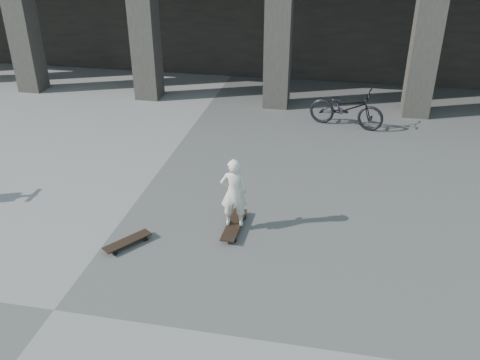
% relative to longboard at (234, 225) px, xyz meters
% --- Properties ---
extents(ground, '(90.00, 90.00, 0.00)m').
position_rel_longboard_xyz_m(ground, '(-1.91, -2.33, -0.08)').
color(ground, '#51504E').
rests_on(ground, ground).
extents(longboard, '(0.26, 0.99, 0.10)m').
position_rel_longboard_xyz_m(longboard, '(0.00, 0.00, 0.00)').
color(longboard, black).
rests_on(longboard, ground).
extents(skateboard_spare, '(0.62, 0.75, 0.09)m').
position_rel_longboard_xyz_m(skateboard_spare, '(-1.53, -0.77, -0.01)').
color(skateboard_spare, black).
rests_on(skateboard_spare, ground).
extents(child, '(0.47, 0.35, 1.16)m').
position_rel_longboard_xyz_m(child, '(-0.00, -0.00, 0.60)').
color(child, silver).
rests_on(child, longboard).
extents(bicycle, '(1.89, 1.04, 0.94)m').
position_rel_longboard_xyz_m(bicycle, '(1.71, 4.97, 0.39)').
color(bicycle, black).
rests_on(bicycle, ground).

